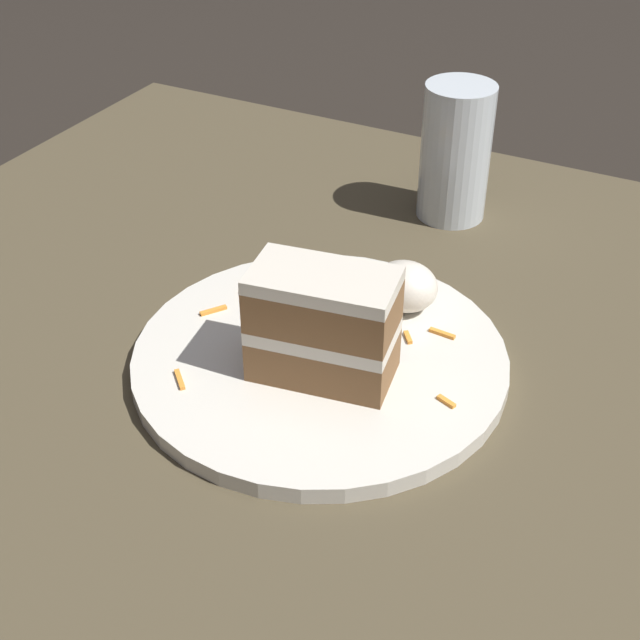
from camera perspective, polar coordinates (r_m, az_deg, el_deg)
name	(u,v)px	position (r m, az deg, el deg)	size (l,w,h in m)	color
ground_plane	(375,419)	(0.71, 3.56, -6.35)	(6.00, 6.00, 0.00)	black
dining_table	(376,407)	(0.71, 3.60, -5.58)	(1.11, 0.93, 0.03)	#4C422D
plate	(320,359)	(0.72, 0.00, -2.50)	(0.30, 0.30, 0.01)	silver
cake_slice	(323,325)	(0.67, 0.20, -0.32)	(0.12, 0.08, 0.09)	brown
cream_dollop	(405,286)	(0.76, 5.45, 2.16)	(0.06, 0.05, 0.04)	silver
orange_garnish	(284,289)	(0.79, -2.33, 1.99)	(0.08, 0.08, 0.00)	orange
carrot_shreds_scatter	(323,342)	(0.72, 0.18, -1.42)	(0.24, 0.16, 0.00)	orange
drinking_glass	(455,161)	(0.92, 8.61, 10.01)	(0.07, 0.07, 0.14)	silver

